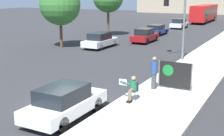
{
  "coord_description": "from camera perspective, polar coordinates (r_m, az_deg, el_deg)",
  "views": [
    {
      "loc": [
        8.5,
        -11.72,
        5.21
      ],
      "look_at": [
        0.44,
        3.38,
        1.12
      ],
      "focal_mm": 50.0,
      "sensor_mm": 36.0,
      "label": 1
    }
  ],
  "objects": [
    {
      "name": "ground_plane",
      "position": [
        15.38,
        -7.45,
        -6.47
      ],
      "size": [
        160.0,
        160.0,
        0.0
      ],
      "primitive_type": "plane",
      "color": "#303033"
    },
    {
      "name": "sidewalk_curb",
      "position": [
        27.61,
        17.79,
        2.05
      ],
      "size": [
        3.93,
        90.0,
        0.13
      ],
      "primitive_type": "cube",
      "color": "beige",
      "rests_on": "ground_plane"
    },
    {
      "name": "seated_protester",
      "position": [
        15.19,
        3.74,
        -3.59
      ],
      "size": [
        0.94,
        0.77,
        1.2
      ],
      "rotation": [
        0.0,
        0.0,
        -0.13
      ],
      "color": "#474C56",
      "rests_on": "sidewalk_curb"
    },
    {
      "name": "jogger_on_sidewalk",
      "position": [
        17.07,
        7.7,
        -0.82
      ],
      "size": [
        0.34,
        0.34,
        1.79
      ],
      "rotation": [
        0.0,
        0.0,
        3.16
      ],
      "color": "#424247",
      "rests_on": "sidewalk_curb"
    },
    {
      "name": "protest_banner",
      "position": [
        17.23,
        11.39,
        -1.21
      ],
      "size": [
        1.87,
        0.06,
        1.51
      ],
      "color": "slate",
      "rests_on": "sidewalk_curb"
    },
    {
      "name": "traffic_light_pole",
      "position": [
        25.34,
        11.78,
        9.58
      ],
      "size": [
        2.09,
        1.86,
        5.24
      ],
      "color": "slate",
      "rests_on": "sidewalk_curb"
    },
    {
      "name": "parked_car_curbside",
      "position": [
        13.49,
        -8.69,
        -6.16
      ],
      "size": [
        1.77,
        4.17,
        1.44
      ],
      "color": "white",
      "rests_on": "ground_plane"
    },
    {
      "name": "car_on_road_nearest",
      "position": [
        30.79,
        -2.16,
        5.09
      ],
      "size": [
        1.81,
        4.41,
        1.5
      ],
      "color": "silver",
      "rests_on": "ground_plane"
    },
    {
      "name": "car_on_road_midblock",
      "position": [
        34.4,
        6.01,
        5.94
      ],
      "size": [
        1.76,
        4.17,
        1.55
      ],
      "color": "maroon",
      "rests_on": "ground_plane"
    },
    {
      "name": "car_on_road_distant",
      "position": [
        40.67,
        8.12,
        6.92
      ],
      "size": [
        1.83,
        4.3,
        1.35
      ],
      "color": "navy",
      "rests_on": "ground_plane"
    },
    {
      "name": "car_on_road_far_lane",
      "position": [
        49.48,
        12.21,
        7.96
      ],
      "size": [
        1.77,
        4.37,
        1.51
      ],
      "color": "silver",
      "rests_on": "ground_plane"
    },
    {
      "name": "city_bus_on_road",
      "position": [
        60.97,
        16.53,
        9.71
      ],
      "size": [
        2.54,
        12.19,
        3.17
      ],
      "color": "red",
      "rests_on": "ground_plane"
    },
    {
      "name": "street_tree_near_curb",
      "position": [
        31.03,
        -9.49,
        11.33
      ],
      "size": [
        3.94,
        3.94,
        6.14
      ],
      "color": "brown",
      "rests_on": "ground_plane"
    }
  ]
}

